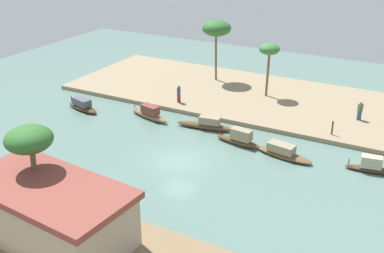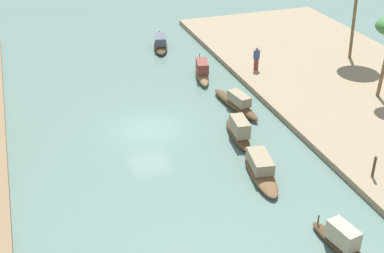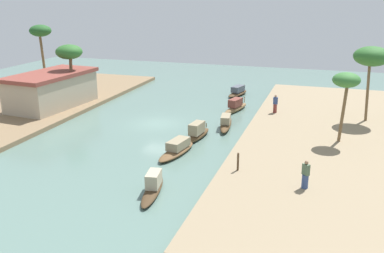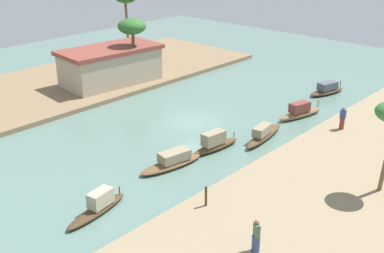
{
  "view_description": "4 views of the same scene",
  "coord_description": "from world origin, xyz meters",
  "px_view_note": "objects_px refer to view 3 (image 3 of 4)",
  "views": [
    {
      "loc": [
        -15.67,
        27.19,
        16.86
      ],
      "look_at": [
        1.17,
        -4.2,
        0.97
      ],
      "focal_mm": 43.7,
      "sensor_mm": 36.0,
      "label": 1
    },
    {
      "loc": [
        -27.1,
        6.49,
        15.42
      ],
      "look_at": [
        -2.01,
        -2.15,
        0.85
      ],
      "focal_mm": 48.56,
      "sensor_mm": 36.0,
      "label": 2
    },
    {
      "loc": [
        -34.65,
        -14.47,
        11.33
      ],
      "look_at": [
        -1.43,
        -3.8,
        0.52
      ],
      "focal_mm": 40.16,
      "sensor_mm": 36.0,
      "label": 3
    },
    {
      "loc": [
        -26.28,
        -24.05,
        14.47
      ],
      "look_at": [
        -2.7,
        -2.38,
        1.04
      ],
      "focal_mm": 44.96,
      "sensor_mm": 36.0,
      "label": 4
    }
  ],
  "objects_px": {
    "sampan_foreground": "(198,132)",
    "riverside_building": "(52,89)",
    "palm_tree_right_tall": "(69,53)",
    "sampan_with_tall_canopy": "(236,106)",
    "person_on_near_bank": "(305,176)",
    "palm_tree_left_near": "(346,82)",
    "mooring_post": "(238,162)",
    "palm_tree_right_short": "(41,33)",
    "sampan_open_hull": "(177,149)",
    "sampan_midstream": "(238,92)",
    "palm_tree_left_far": "(372,57)",
    "sampan_downstream_large": "(226,123)",
    "person_by_mooring": "(275,105)",
    "sampan_with_red_awning": "(153,186)"
  },
  "relations": [
    {
      "from": "sampan_with_red_awning",
      "to": "sampan_midstream",
      "type": "bearing_deg",
      "value": -8.35
    },
    {
      "from": "sampan_foreground",
      "to": "riverside_building",
      "type": "height_order",
      "value": "riverside_building"
    },
    {
      "from": "riverside_building",
      "to": "sampan_midstream",
      "type": "bearing_deg",
      "value": -49.0
    },
    {
      "from": "sampan_open_hull",
      "to": "mooring_post",
      "type": "bearing_deg",
      "value": -107.02
    },
    {
      "from": "person_by_mooring",
      "to": "palm_tree_left_near",
      "type": "height_order",
      "value": "palm_tree_left_near"
    },
    {
      "from": "sampan_with_tall_canopy",
      "to": "sampan_downstream_large",
      "type": "distance_m",
      "value": 5.64
    },
    {
      "from": "sampan_foreground",
      "to": "palm_tree_left_far",
      "type": "xyz_separation_m",
      "value": [
        8.45,
        -13.18,
        5.56
      ]
    },
    {
      "from": "person_on_near_bank",
      "to": "palm_tree_left_near",
      "type": "relative_size",
      "value": 0.32
    },
    {
      "from": "sampan_with_red_awning",
      "to": "sampan_with_tall_canopy",
      "type": "bearing_deg",
      "value": -11.55
    },
    {
      "from": "sampan_foreground",
      "to": "riverside_building",
      "type": "xyz_separation_m",
      "value": [
        4.25,
        16.68,
        1.59
      ]
    },
    {
      "from": "palm_tree_right_short",
      "to": "riverside_building",
      "type": "distance_m",
      "value": 11.05
    },
    {
      "from": "palm_tree_left_far",
      "to": "riverside_building",
      "type": "xyz_separation_m",
      "value": [
        -4.2,
        29.85,
        -3.98
      ]
    },
    {
      "from": "sampan_foreground",
      "to": "person_on_near_bank",
      "type": "height_order",
      "value": "person_on_near_bank"
    },
    {
      "from": "sampan_open_hull",
      "to": "sampan_midstream",
      "type": "distance_m",
      "value": 20.07
    },
    {
      "from": "sampan_with_tall_canopy",
      "to": "palm_tree_right_tall",
      "type": "height_order",
      "value": "palm_tree_right_tall"
    },
    {
      "from": "sampan_downstream_large",
      "to": "palm_tree_right_tall",
      "type": "height_order",
      "value": "palm_tree_right_tall"
    },
    {
      "from": "sampan_downstream_large",
      "to": "palm_tree_right_tall",
      "type": "distance_m",
      "value": 18.04
    },
    {
      "from": "person_on_near_bank",
      "to": "sampan_downstream_large",
      "type": "bearing_deg",
      "value": -16.88
    },
    {
      "from": "person_on_near_bank",
      "to": "palm_tree_left_near",
      "type": "distance_m",
      "value": 10.44
    },
    {
      "from": "sampan_midstream",
      "to": "palm_tree_left_far",
      "type": "bearing_deg",
      "value": -106.23
    },
    {
      "from": "sampan_foreground",
      "to": "riverside_building",
      "type": "distance_m",
      "value": 17.28
    },
    {
      "from": "sampan_with_red_awning",
      "to": "palm_tree_left_far",
      "type": "relative_size",
      "value": 0.67
    },
    {
      "from": "sampan_downstream_large",
      "to": "palm_tree_left_far",
      "type": "xyz_separation_m",
      "value": [
        4.7,
        -11.7,
        5.68
      ]
    },
    {
      "from": "sampan_with_tall_canopy",
      "to": "palm_tree_right_short",
      "type": "distance_m",
      "value": 25.15
    },
    {
      "from": "sampan_foreground",
      "to": "palm_tree_right_short",
      "type": "bearing_deg",
      "value": 69.31
    },
    {
      "from": "person_on_near_bank",
      "to": "person_by_mooring",
      "type": "height_order",
      "value": "person_by_mooring"
    },
    {
      "from": "palm_tree_right_tall",
      "to": "palm_tree_right_short",
      "type": "bearing_deg",
      "value": 52.86
    },
    {
      "from": "sampan_downstream_large",
      "to": "person_on_near_bank",
      "type": "bearing_deg",
      "value": -155.58
    },
    {
      "from": "sampan_downstream_large",
      "to": "palm_tree_right_tall",
      "type": "xyz_separation_m",
      "value": [
        2.51,
        17.11,
        5.13
      ]
    },
    {
      "from": "palm_tree_left_far",
      "to": "sampan_midstream",
      "type": "bearing_deg",
      "value": 59.59
    },
    {
      "from": "palm_tree_left_far",
      "to": "palm_tree_right_short",
      "type": "xyz_separation_m",
      "value": [
        3.42,
        36.23,
        0.86
      ]
    },
    {
      "from": "palm_tree_right_short",
      "to": "riverside_building",
      "type": "xyz_separation_m",
      "value": [
        -7.62,
        -6.38,
        -4.83
      ]
    },
    {
      "from": "sampan_with_tall_canopy",
      "to": "palm_tree_left_near",
      "type": "distance_m",
      "value": 13.36
    },
    {
      "from": "sampan_with_tall_canopy",
      "to": "sampan_with_red_awning",
      "type": "distance_m",
      "value": 19.76
    },
    {
      "from": "sampan_with_tall_canopy",
      "to": "riverside_building",
      "type": "xyz_separation_m",
      "value": [
        -5.13,
        17.8,
        1.64
      ]
    },
    {
      "from": "sampan_foreground",
      "to": "sampan_midstream",
      "type": "xyz_separation_m",
      "value": [
        16.26,
        0.12,
        -0.11
      ]
    },
    {
      "from": "sampan_open_hull",
      "to": "palm_tree_right_short",
      "type": "bearing_deg",
      "value": 64.82
    },
    {
      "from": "sampan_foreground",
      "to": "mooring_post",
      "type": "bearing_deg",
      "value": -137.07
    },
    {
      "from": "sampan_with_tall_canopy",
      "to": "sampan_foreground",
      "type": "xyz_separation_m",
      "value": [
        -9.39,
        1.12,
        0.05
      ]
    },
    {
      "from": "mooring_post",
      "to": "palm_tree_right_tall",
      "type": "relative_size",
      "value": 0.2
    },
    {
      "from": "mooring_post",
      "to": "palm_tree_right_tall",
      "type": "distance_m",
      "value": 24.35
    },
    {
      "from": "palm_tree_left_far",
      "to": "sampan_with_tall_canopy",
      "type": "bearing_deg",
      "value": 85.58
    },
    {
      "from": "person_by_mooring",
      "to": "palm_tree_right_short",
      "type": "height_order",
      "value": "palm_tree_right_short"
    },
    {
      "from": "sampan_downstream_large",
      "to": "palm_tree_left_far",
      "type": "height_order",
      "value": "palm_tree_left_far"
    },
    {
      "from": "person_on_near_bank",
      "to": "palm_tree_right_short",
      "type": "relative_size",
      "value": 0.23
    },
    {
      "from": "palm_tree_right_tall",
      "to": "sampan_with_tall_canopy",
      "type": "bearing_deg",
      "value": -79.43
    },
    {
      "from": "palm_tree_left_near",
      "to": "palm_tree_right_tall",
      "type": "bearing_deg",
      "value": 80.3
    },
    {
      "from": "sampan_midstream",
      "to": "person_by_mooring",
      "type": "distance_m",
      "value": 9.33
    },
    {
      "from": "sampan_downstream_large",
      "to": "palm_tree_right_tall",
      "type": "relative_size",
      "value": 0.87
    },
    {
      "from": "sampan_open_hull",
      "to": "sampan_with_tall_canopy",
      "type": "bearing_deg",
      "value": 2.9
    }
  ]
}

